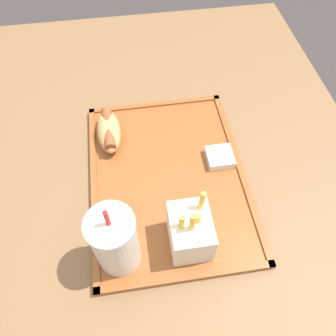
{
  "coord_description": "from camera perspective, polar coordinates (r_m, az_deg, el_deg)",
  "views": [
    {
      "loc": [
        -0.4,
        0.03,
        1.32
      ],
      "look_at": [
        -0.05,
        -0.03,
        0.8
      ],
      "focal_mm": 35.0,
      "sensor_mm": 36.0,
      "label": 1
    }
  ],
  "objects": [
    {
      "name": "fries_carton",
      "position": [
        0.56,
        3.88,
        -10.95
      ],
      "size": [
        0.09,
        0.07,
        0.12
      ],
      "color": "silver",
      "rests_on": "food_tray"
    },
    {
      "name": "sauce_cup_mayo",
      "position": [
        0.69,
        9.01,
        1.93
      ],
      "size": [
        0.05,
        0.05,
        0.02
      ],
      "color": "silver",
      "rests_on": "food_tray"
    },
    {
      "name": "food_tray",
      "position": [
        0.67,
        -0.0,
        -1.68
      ],
      "size": [
        0.42,
        0.31,
        0.01
      ],
      "color": "brown",
      "rests_on": "dining_table"
    },
    {
      "name": "dining_table",
      "position": [
        1.03,
        -1.89,
        -11.33
      ],
      "size": [
        1.12,
        0.92,
        0.76
      ],
      "color": "brown",
      "rests_on": "ground_plane"
    },
    {
      "name": "soda_cup",
      "position": [
        0.53,
        -9.19,
        -12.53
      ],
      "size": [
        0.08,
        0.08,
        0.17
      ],
      "color": "silver",
      "rests_on": "food_tray"
    },
    {
      "name": "ground_plane",
      "position": [
        1.38,
        -1.44,
        -17.44
      ],
      "size": [
        8.0,
        8.0,
        0.0
      ],
      "primitive_type": "plane",
      "color": "#383333"
    },
    {
      "name": "hot_dog_far",
      "position": [
        0.71,
        -10.26,
        6.38
      ],
      "size": [
        0.12,
        0.05,
        0.04
      ],
      "color": "tan",
      "rests_on": "food_tray"
    }
  ]
}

